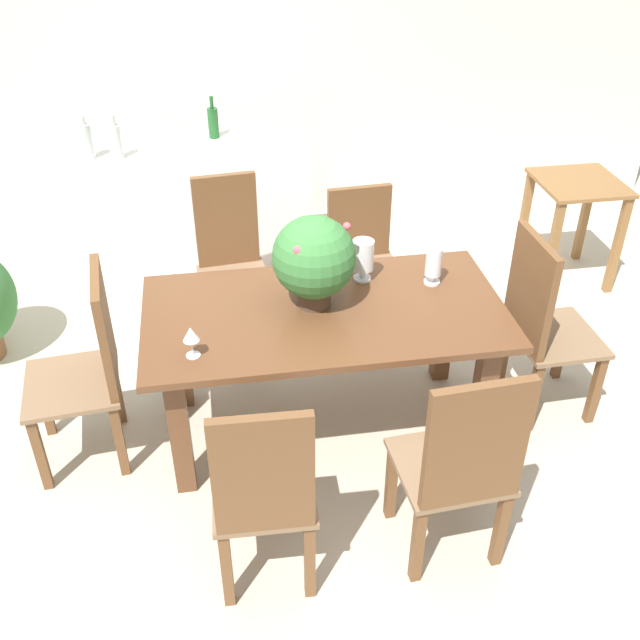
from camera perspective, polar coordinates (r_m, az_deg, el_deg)
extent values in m
plane|color=#BCB29E|center=(3.98, 0.27, -7.93)|extent=(7.04, 7.04, 0.00)
cube|color=beige|center=(5.70, -4.31, 20.16)|extent=(6.40, 0.10, 2.60)
cube|color=brown|center=(3.51, 0.37, 0.58)|extent=(1.73, 0.91, 0.03)
cube|color=brown|center=(3.46, -10.85, -8.50)|extent=(0.09, 0.09, 0.70)
cube|color=brown|center=(3.66, 12.55, -5.95)|extent=(0.09, 0.09, 0.70)
cube|color=brown|center=(3.95, -10.90, -2.35)|extent=(0.09, 0.09, 0.70)
cube|color=brown|center=(4.13, 9.60, -0.42)|extent=(0.09, 0.09, 0.70)
cube|color=brown|center=(3.49, 11.42, -11.24)|extent=(0.05, 0.05, 0.43)
cube|color=brown|center=(3.38, 5.57, -12.41)|extent=(0.05, 0.05, 0.43)
cube|color=brown|center=(3.28, 13.87, -15.43)|extent=(0.05, 0.05, 0.43)
cube|color=brown|center=(3.17, 7.60, -16.89)|extent=(0.05, 0.05, 0.43)
cube|color=brown|center=(3.16, 10.02, -11.15)|extent=(0.47, 0.46, 0.03)
cube|color=brown|center=(2.83, 12.07, -9.51)|extent=(0.41, 0.07, 0.58)
cube|color=brown|center=(4.26, -8.10, -1.35)|extent=(0.05, 0.05, 0.43)
cube|color=brown|center=(4.29, -3.80, -0.71)|extent=(0.05, 0.05, 0.43)
cube|color=brown|center=(4.59, -8.82, 1.45)|extent=(0.05, 0.05, 0.43)
cube|color=brown|center=(4.63, -4.81, 2.03)|extent=(0.05, 0.05, 0.43)
cube|color=brown|center=(4.32, -6.58, 2.93)|extent=(0.45, 0.51, 0.03)
cube|color=brown|center=(4.37, -7.31, 7.69)|extent=(0.37, 0.08, 0.57)
cube|color=brown|center=(4.03, -20.69, -5.91)|extent=(0.05, 0.05, 0.43)
cube|color=brown|center=(3.73, -20.95, -9.70)|extent=(0.05, 0.05, 0.43)
cube|color=brown|center=(3.99, -15.53, -5.21)|extent=(0.05, 0.05, 0.43)
cube|color=brown|center=(3.69, -15.32, -8.99)|extent=(0.05, 0.05, 0.43)
cube|color=brown|center=(3.71, -18.75, -4.74)|extent=(0.48, 0.51, 0.03)
cube|color=brown|center=(3.53, -16.41, -0.60)|extent=(0.08, 0.43, 0.56)
cube|color=brown|center=(4.35, 1.89, -0.12)|extent=(0.05, 0.05, 0.43)
cube|color=brown|center=(4.44, 6.20, 0.44)|extent=(0.05, 0.05, 0.43)
cube|color=brown|center=(4.62, 0.87, 2.11)|extent=(0.05, 0.05, 0.43)
cube|color=brown|center=(4.70, 4.96, 2.60)|extent=(0.05, 0.05, 0.43)
cube|color=brown|center=(4.41, 3.58, 3.79)|extent=(0.44, 0.43, 0.03)
cube|color=brown|center=(4.45, 3.05, 7.61)|extent=(0.39, 0.06, 0.46)
cube|color=brown|center=(3.33, -1.56, -13.12)|extent=(0.05, 0.05, 0.43)
cube|color=brown|center=(3.33, -7.41, -13.54)|extent=(0.05, 0.05, 0.43)
cube|color=brown|center=(3.09, -0.82, -18.10)|extent=(0.05, 0.05, 0.43)
cube|color=brown|center=(3.09, -7.27, -18.58)|extent=(0.05, 0.05, 0.43)
cube|color=brown|center=(3.03, -4.46, -12.98)|extent=(0.42, 0.46, 0.03)
cube|color=brown|center=(2.69, -4.45, -11.94)|extent=(0.37, 0.05, 0.55)
cube|color=brown|center=(4.11, 20.62, -5.05)|extent=(0.05, 0.05, 0.43)
cube|color=brown|center=(4.37, 18.26, -1.94)|extent=(0.05, 0.05, 0.43)
cube|color=brown|center=(3.95, 16.26, -5.78)|extent=(0.05, 0.05, 0.43)
cube|color=brown|center=(4.22, 14.10, -2.50)|extent=(0.05, 0.05, 0.43)
cube|color=brown|center=(4.03, 17.85, -1.20)|extent=(0.43, 0.47, 0.03)
cube|color=brown|center=(3.79, 16.07, 2.18)|extent=(0.05, 0.43, 0.57)
cylinder|color=#4C3828|center=(3.51, -0.46, 2.01)|extent=(0.16, 0.16, 0.11)
sphere|color=#387538|center=(3.41, -0.48, 4.89)|extent=(0.39, 0.39, 0.39)
sphere|color=#C64C56|center=(3.25, -1.73, 5.43)|extent=(0.05, 0.05, 0.05)
sphere|color=#C64C56|center=(3.55, -1.87, 5.39)|extent=(0.06, 0.06, 0.06)
sphere|color=#C64C56|center=(3.45, 2.10, 7.29)|extent=(0.04, 0.04, 0.04)
sphere|color=#C64C56|center=(3.28, -0.85, 4.76)|extent=(0.05, 0.05, 0.05)
sphere|color=#C64C56|center=(3.31, -0.15, 4.02)|extent=(0.05, 0.05, 0.05)
cylinder|color=silver|center=(3.75, 8.69, 2.96)|extent=(0.08, 0.08, 0.01)
cylinder|color=silver|center=(3.74, 8.72, 3.28)|extent=(0.03, 0.03, 0.04)
cylinder|color=silver|center=(3.69, 8.84, 4.53)|extent=(0.08, 0.08, 0.15)
cylinder|color=silver|center=(3.75, 3.30, 3.27)|extent=(0.09, 0.09, 0.01)
cylinder|color=silver|center=(3.73, 3.31, 3.68)|extent=(0.03, 0.03, 0.05)
cylinder|color=silver|center=(3.68, 3.36, 5.07)|extent=(0.11, 0.11, 0.16)
cylinder|color=silver|center=(3.25, -9.82, -2.72)|extent=(0.06, 0.06, 0.00)
cylinder|color=silver|center=(3.22, -9.90, -2.12)|extent=(0.01, 0.01, 0.08)
cone|color=silver|center=(3.18, -10.02, -1.07)|extent=(0.07, 0.07, 0.07)
cube|color=white|center=(5.13, -9.66, 8.22)|extent=(1.52, 0.64, 0.93)
cylinder|color=#B2BFB7|center=(4.88, -17.71, 13.04)|extent=(0.08, 0.08, 0.22)
cylinder|color=#B2BFB7|center=(4.84, -18.00, 14.54)|extent=(0.03, 0.03, 0.05)
cylinder|color=#B2BFB7|center=(4.84, -15.55, 13.17)|extent=(0.07, 0.07, 0.21)
cylinder|color=#B2BFB7|center=(4.79, -15.81, 14.72)|extent=(0.03, 0.03, 0.07)
cylinder|color=#194C1E|center=(5.08, -8.30, 14.91)|extent=(0.07, 0.07, 0.20)
cylinder|color=#194C1E|center=(5.04, -8.44, 16.40)|extent=(0.02, 0.02, 0.08)
cube|color=brown|center=(5.18, 19.55, 10.03)|extent=(0.54, 0.55, 0.02)
cube|color=brown|center=(5.05, 17.61, 5.12)|extent=(0.05, 0.05, 0.70)
cube|color=brown|center=(5.26, 22.12, 5.37)|extent=(0.05, 0.05, 0.70)
cube|color=brown|center=(5.42, 15.59, 7.55)|extent=(0.05, 0.05, 0.70)
cube|color=brown|center=(5.62, 19.89, 7.70)|extent=(0.05, 0.05, 0.70)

